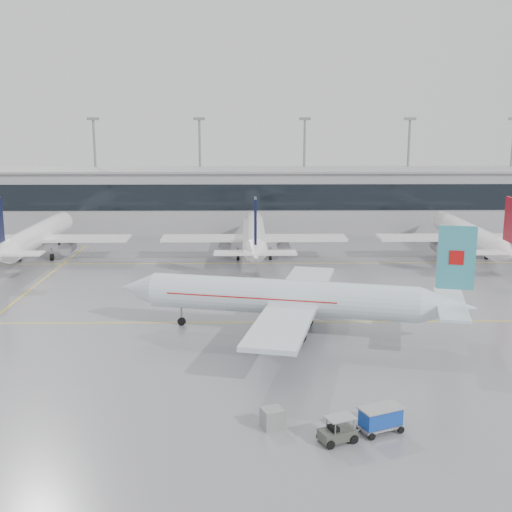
{
  "coord_description": "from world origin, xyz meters",
  "views": [
    {
      "loc": [
        -1.15,
        -68.24,
        22.06
      ],
      "look_at": [
        0.0,
        12.0,
        5.0
      ],
      "focal_mm": 45.0,
      "sensor_mm": 36.0,
      "label": 1
    }
  ],
  "objects_px": {
    "air_canada_jet": "(293,298)",
    "gse_unit": "(272,418)",
    "baggage_tug": "(337,433)",
    "baggage_cart": "(381,417)"
  },
  "relations": [
    {
      "from": "gse_unit",
      "to": "baggage_tug",
      "type": "bearing_deg",
      "value": -46.93
    },
    {
      "from": "air_canada_jet",
      "to": "baggage_cart",
      "type": "xyz_separation_m",
      "value": [
        4.74,
        -21.94,
        -2.72
      ]
    },
    {
      "from": "baggage_cart",
      "to": "gse_unit",
      "type": "relative_size",
      "value": 2.37
    },
    {
      "from": "air_canada_jet",
      "to": "baggage_tug",
      "type": "bearing_deg",
      "value": 106.79
    },
    {
      "from": "baggage_tug",
      "to": "air_canada_jet",
      "type": "bearing_deg",
      "value": 70.22
    },
    {
      "from": "air_canada_jet",
      "to": "baggage_cart",
      "type": "relative_size",
      "value": 10.7
    },
    {
      "from": "baggage_tug",
      "to": "baggage_cart",
      "type": "distance_m",
      "value": 3.63
    },
    {
      "from": "air_canada_jet",
      "to": "gse_unit",
      "type": "height_order",
      "value": "air_canada_jet"
    },
    {
      "from": "baggage_cart",
      "to": "gse_unit",
      "type": "height_order",
      "value": "baggage_cart"
    },
    {
      "from": "air_canada_jet",
      "to": "baggage_tug",
      "type": "distance_m",
      "value": 23.62
    }
  ]
}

